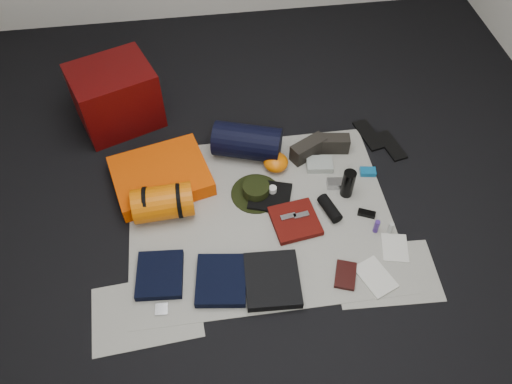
{
  "coord_description": "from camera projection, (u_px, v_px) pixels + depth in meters",
  "views": [
    {
      "loc": [
        -0.28,
        -1.78,
        2.51
      ],
      "look_at": [
        -0.01,
        0.11,
        0.1
      ],
      "focal_mm": 35.0,
      "sensor_mm": 36.0,
      "label": 1
    }
  ],
  "objects": [
    {
      "name": "boonie_brim",
      "position": [
        256.0,
        193.0,
        3.18
      ],
      "size": [
        0.38,
        0.38,
        0.01
      ],
      "primitive_type": "cylinder",
      "rotation": [
        0.0,
        0.0,
        -0.21
      ],
      "color": "black",
      "rests_on": "newspaper_mat"
    },
    {
      "name": "flip_flop_right",
      "position": [
        391.0,
        145.0,
        3.45
      ],
      "size": [
        0.16,
        0.29,
        0.02
      ],
      "primitive_type": "cube",
      "rotation": [
        0.0,
        0.0,
        0.21
      ],
      "color": "black",
      "rests_on": "floor"
    },
    {
      "name": "newspaper_sheet_front_left",
      "position": [
        147.0,
        312.0,
        2.69
      ],
      "size": [
        0.61,
        0.44,
        0.0
      ],
      "primitive_type": "cube",
      "rotation": [
        0.0,
        0.0,
        0.07
      ],
      "color": "#BABAAC",
      "rests_on": "floor"
    },
    {
      "name": "sack_strap_right",
      "position": [
        180.0,
        201.0,
        3.01
      ],
      "size": [
        0.03,
        0.22,
        0.22
      ],
      "primitive_type": "cylinder",
      "rotation": [
        0.0,
        1.57,
        0.0
      ],
      "color": "black",
      "rests_on": "newspaper_mat"
    },
    {
      "name": "black_tshirt",
      "position": [
        270.0,
        196.0,
        3.16
      ],
      "size": [
        0.32,
        0.3,
        0.03
      ],
      "primitive_type": "cube",
      "rotation": [
        0.0,
        0.0,
        -0.31
      ],
      "color": "black",
      "rests_on": "newspaper_mat"
    },
    {
      "name": "hiking_boot_right",
      "position": [
        331.0,
        144.0,
        3.38
      ],
      "size": [
        0.25,
        0.12,
        0.12
      ],
      "primitive_type": "cube",
      "rotation": [
        0.0,
        0.0,
        -0.14
      ],
      "color": "black",
      "rests_on": "newspaper_mat"
    },
    {
      "name": "trousers_charcoal",
      "position": [
        272.0,
        280.0,
        2.77
      ],
      "size": [
        0.32,
        0.36,
        0.05
      ],
      "primitive_type": "cube",
      "rotation": [
        0.0,
        0.0,
        -0.06
      ],
      "color": "black",
      "rests_on": "newspaper_mat"
    },
    {
      "name": "map_printout",
      "position": [
        395.0,
        248.0,
        2.93
      ],
      "size": [
        0.19,
        0.22,
        0.01
      ],
      "primitive_type": "cube",
      "rotation": [
        0.0,
        0.0,
        -0.22
      ],
      "color": "beige",
      "rests_on": "newspaper_mat"
    },
    {
      "name": "speaker",
      "position": [
        330.0,
        208.0,
        3.07
      ],
      "size": [
        0.13,
        0.2,
        0.07
      ],
      "primitive_type": "cylinder",
      "rotation": [
        1.57,
        0.0,
        0.31
      ],
      "color": "black",
      "rests_on": "newspaper_mat"
    },
    {
      "name": "navy_duffel",
      "position": [
        247.0,
        142.0,
        3.31
      ],
      "size": [
        0.5,
        0.36,
        0.23
      ],
      "primitive_type": "cylinder",
      "rotation": [
        0.0,
        1.57,
        -0.32
      ],
      "color": "black",
      "rests_on": "newspaper_mat"
    },
    {
      "name": "toiletry_purple",
      "position": [
        376.0,
        226.0,
        2.97
      ],
      "size": [
        0.04,
        0.04,
        0.1
      ],
      "primitive_type": "cylinder",
      "rotation": [
        0.0,
        0.0,
        -0.27
      ],
      "color": "#41267A",
      "rests_on": "newspaper_mat"
    },
    {
      "name": "flip_flop_left",
      "position": [
        369.0,
        135.0,
        3.51
      ],
      "size": [
        0.17,
        0.31,
        0.02
      ],
      "primitive_type": "cube",
      "rotation": [
        0.0,
        0.0,
        0.21
      ],
      "color": "black",
      "rests_on": "floor"
    },
    {
      "name": "toiletry_clear",
      "position": [
        390.0,
        228.0,
        2.97
      ],
      "size": [
        0.04,
        0.04,
        0.09
      ],
      "primitive_type": "cylinder",
      "rotation": [
        0.0,
        0.0,
        0.33
      ],
      "color": "#A3A8A3",
      "rests_on": "newspaper_mat"
    },
    {
      "name": "red_shirt",
      "position": [
        295.0,
        221.0,
        3.03
      ],
      "size": [
        0.31,
        0.31,
        0.04
      ],
      "primitive_type": "cube",
      "rotation": [
        0.0,
        0.0,
        0.15
      ],
      "color": "#510D08",
      "rests_on": "newspaper_mat"
    },
    {
      "name": "key_cluster",
      "position": [
        161.0,
        309.0,
        2.69
      ],
      "size": [
        0.07,
        0.07,
        0.01
      ],
      "primitive_type": "cube",
      "rotation": [
        0.0,
        0.0,
        -0.05
      ],
      "color": "#A7A8AC",
      "rests_on": "newspaper_mat"
    },
    {
      "name": "hiking_boot_left",
      "position": [
        308.0,
        149.0,
        3.34
      ],
      "size": [
        0.26,
        0.2,
        0.13
      ],
      "primitive_type": "cube",
      "rotation": [
        0.0,
        0.0,
        0.5
      ],
      "color": "black",
      "rests_on": "newspaper_mat"
    },
    {
      "name": "map_booklet",
      "position": [
        375.0,
        277.0,
        2.81
      ],
      "size": [
        0.23,
        0.27,
        0.01
      ],
      "primitive_type": "cube",
      "rotation": [
        0.0,
        0.0,
        0.39
      ],
      "color": "beige",
      "rests_on": "newspaper_mat"
    },
    {
      "name": "red_cabinet",
      "position": [
        116.0,
        96.0,
        3.44
      ],
      "size": [
        0.65,
        0.6,
        0.44
      ],
      "primitive_type": "cube",
      "rotation": [
        0.0,
        0.0,
        0.36
      ],
      "color": "#4C0505",
      "rests_on": "floor"
    },
    {
      "name": "water_bottle",
      "position": [
        348.0,
        184.0,
        3.11
      ],
      "size": [
        0.09,
        0.09,
        0.2
      ],
      "primitive_type": "cylinder",
      "rotation": [
        0.0,
        0.0,
        0.16
      ],
      "color": "black",
      "rests_on": "newspaper_mat"
    },
    {
      "name": "orange_stuff_sack",
      "position": [
        276.0,
        162.0,
        3.28
      ],
      "size": [
        0.19,
        0.19,
        0.11
      ],
      "primitive_type": "ellipsoid",
      "rotation": [
        0.0,
        0.0,
        -0.17
      ],
      "color": "#D65E03",
      "rests_on": "newspaper_mat"
    },
    {
      "name": "first_aid_pouch",
      "position": [
        320.0,
        164.0,
        3.31
      ],
      "size": [
        0.19,
        0.15,
        0.04
      ],
      "primitive_type": "cube",
      "rotation": [
        0.0,
        0.0,
        -0.13
      ],
      "color": "#929A93",
      "rests_on": "newspaper_mat"
    },
    {
      "name": "newspaper_sheet_front_right",
      "position": [
        386.0,
        273.0,
        2.83
      ],
      "size": [
        0.6,
        0.43,
        0.0
      ],
      "primitive_type": "cube",
      "rotation": [
        0.0,
        0.0,
        -0.05
      ],
      "color": "#BABAAC",
      "rests_on": "floor"
    },
    {
      "name": "energy_bar_a",
      "position": [
        288.0,
        217.0,
        3.02
      ],
      "size": [
        0.1,
        0.05,
        0.01
      ],
      "primitive_type": "cube",
      "rotation": [
        0.0,
        0.0,
        0.14
      ],
      "color": "#A7A8AC",
      "rests_on": "red_shirt"
    },
    {
      "name": "energy_bar_b",
      "position": [
        301.0,
        215.0,
        3.03
      ],
      "size": [
        0.1,
        0.05,
        0.01
      ],
      "primitive_type": "cube",
      "rotation": [
        0.0,
        0.0,
        0.14
      ],
      "color": "#A7A8AC",
      "rests_on": "red_shirt"
    },
    {
      "name": "paperback_book",
      "position": [
        345.0,
        275.0,
        2.81
      ],
      "size": [
        0.17,
        0.2,
        0.02
      ],
      "primitive_type": "cube",
      "rotation": [
        0.0,
        0.0,
        -0.34
      ],
      "color": "black",
      "rests_on": "newspaper_mat"
    },
    {
      "name": "floor",
      "position": [
        260.0,
        216.0,
        3.09
      ],
      "size": [
        4.5,
        4.5,
        0.02
      ],
      "primitive_type": "cube",
      "color": "black",
      "rests_on": "ground"
    },
    {
      "name": "trousers_navy_a",
      "position": [
        160.0,
        275.0,
        2.8
      ],
      "size": [
        0.28,
        0.31,
        0.05
      ],
      "primitive_type": "cube",
      "rotation": [
        0.0,
        0.0,
        -0.08
      ],
      "color": "black",
      "rests_on": "newspaper_mat"
    },
    {
      "name": "sunglasses",
      "position": [
        367.0,
        214.0,
        3.07
      ],
      "size": [
        0.12,
        0.08,
        0.03
      ],
      "primitive_type": "cube",
      "rotation": [
        0.0,
        0.0,
        -0.43
      ],
      "color": "black",
      "rests_on": "newspaper_mat"
    },
    {
      "name": "newspaper_mat",
      "position": [
        260.0,
        215.0,
        3.08
      ],
      "size": [
        1.6,
        1.3,
        0.01
      ],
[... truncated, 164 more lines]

